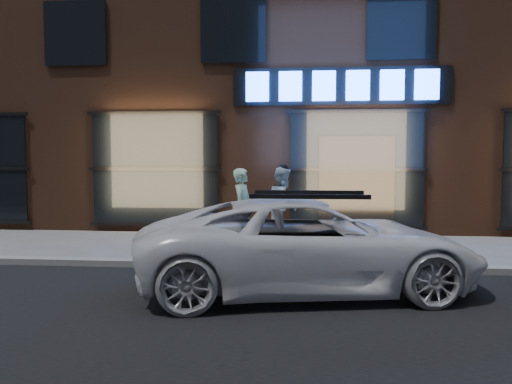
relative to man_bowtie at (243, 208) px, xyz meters
The scene contains 6 objects.
ground 3.30m from the man_bowtie, 37.72° to the right, with size 90.00×90.00×0.00m, color slate.
curb 3.29m from the man_bowtie, 37.72° to the right, with size 60.00×0.25×0.12m, color gray.
storefront_building 7.84m from the man_bowtie, 67.29° to the left, with size 30.20×8.28×10.30m.
man_bowtie is the anchor object (origin of this frame).
man_cap 1.21m from the man_bowtie, 47.91° to the left, with size 0.82×0.64×1.68m, color silver.
white_suv 3.52m from the man_bowtie, 67.65° to the right, with size 2.20×4.77×1.33m, color white.
Camera 1 is at (-1.27, -8.30, 1.90)m, focal length 35.00 mm.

